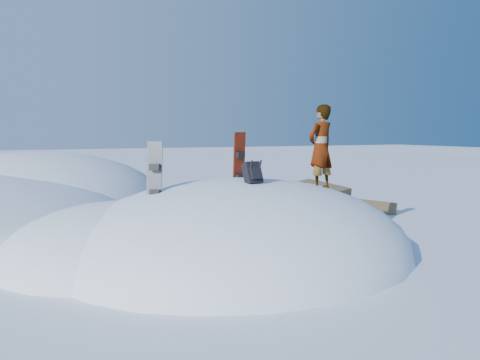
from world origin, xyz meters
name	(u,v)px	position (x,y,z in m)	size (l,w,h in m)	color
ground	(239,255)	(0.00, 0.00, 0.00)	(120.00, 120.00, 0.00)	white
snow_mound	(226,253)	(-0.17, 0.24, 0.00)	(8.00, 6.00, 3.00)	white
rock_outcrop	(314,215)	(3.72, 3.01, 0.01)	(4.68, 4.41, 1.68)	brown
snowboard_red	(239,169)	(0.26, 0.59, 1.64)	(0.31, 0.24, 1.55)	#BC290A
snowboard_dark	(154,183)	(-1.66, 0.01, 1.49)	(0.35, 0.33, 1.52)	black
backpack	(253,173)	(0.04, -0.53, 1.65)	(0.32, 0.40, 0.48)	black
gear_pile	(128,277)	(-2.35, -0.93, 0.12)	(0.91, 0.79, 0.24)	black
person	(321,148)	(1.85, -0.02, 2.08)	(0.64, 0.42, 1.77)	slate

